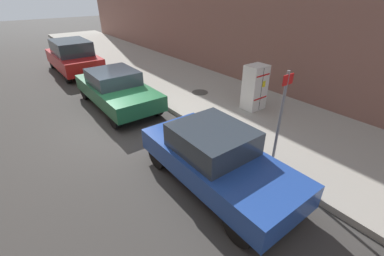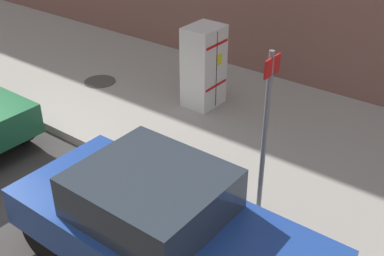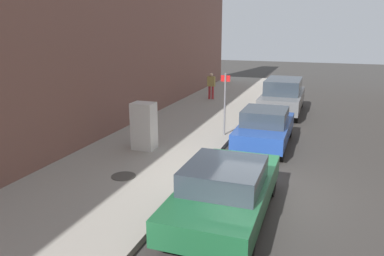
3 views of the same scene
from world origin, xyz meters
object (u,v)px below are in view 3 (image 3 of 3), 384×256
at_px(pedestrian_walking_far, 211,84).
at_px(parked_suv_gray, 283,96).
at_px(parked_hatchback_blue, 265,127).
at_px(discarded_refrigerator, 144,126).
at_px(street_sign_post, 225,101).
at_px(parked_sedan_green, 226,190).

distance_m(pedestrian_walking_far, parked_suv_gray, 4.64).
xyz_separation_m(parked_hatchback_blue, parked_suv_gray, (0.00, 5.85, 0.18)).
xyz_separation_m(discarded_refrigerator, street_sign_post, (2.19, 2.61, 0.54)).
bearing_deg(discarded_refrigerator, pedestrian_walking_far, 92.79).
relative_size(discarded_refrigerator, pedestrian_walking_far, 1.07).
relative_size(discarded_refrigerator, street_sign_post, 0.67).
bearing_deg(parked_sedan_green, parked_hatchback_blue, 90.00).
height_order(discarded_refrigerator, parked_hatchback_blue, discarded_refrigerator).
distance_m(pedestrian_walking_far, parked_sedan_green, 14.05).
distance_m(street_sign_post, pedestrian_walking_far, 7.65).
height_order(discarded_refrigerator, parked_suv_gray, discarded_refrigerator).
xyz_separation_m(parked_sedan_green, parked_suv_gray, (0.00, 11.64, 0.17)).
xyz_separation_m(pedestrian_walking_far, parked_hatchback_blue, (4.31, -7.58, -0.30)).
height_order(pedestrian_walking_far, parked_sedan_green, pedestrian_walking_far).
distance_m(parked_sedan_green, parked_hatchback_blue, 5.80).
xyz_separation_m(street_sign_post, parked_hatchback_blue, (1.64, -0.42, -0.79)).
height_order(street_sign_post, parked_hatchback_blue, street_sign_post).
bearing_deg(street_sign_post, parked_suv_gray, 73.13).
bearing_deg(street_sign_post, parked_sedan_green, -75.19).
bearing_deg(discarded_refrigerator, parked_hatchback_blue, 29.67).
xyz_separation_m(street_sign_post, parked_suv_gray, (1.64, 5.42, -0.62)).
distance_m(discarded_refrigerator, street_sign_post, 3.44).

